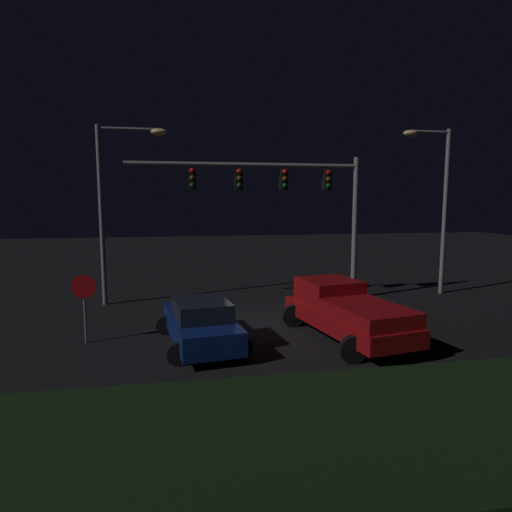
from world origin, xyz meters
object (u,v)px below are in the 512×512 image
(pickup_truck, at_px, (344,308))
(car_sedan, at_px, (201,323))
(stop_sign, at_px, (84,295))
(street_lamp_right, at_px, (437,191))
(traffic_signal_gantry, at_px, (284,190))
(street_lamp_left, at_px, (116,192))

(pickup_truck, height_order, car_sedan, pickup_truck)
(stop_sign, bearing_deg, pickup_truck, -6.44)
(car_sedan, bearing_deg, street_lamp_right, -71.28)
(pickup_truck, xyz_separation_m, traffic_signal_gantry, (-0.71, 5.57, 4.03))
(street_lamp_left, distance_m, stop_sign, 6.42)
(car_sedan, height_order, stop_sign, stop_sign)
(car_sedan, xyz_separation_m, traffic_signal_gantry, (4.05, 5.56, 4.29))
(pickup_truck, height_order, street_lamp_left, street_lamp_left)
(pickup_truck, bearing_deg, street_lamp_right, -60.20)
(traffic_signal_gantry, relative_size, street_lamp_left, 1.33)
(traffic_signal_gantry, relative_size, street_lamp_right, 1.30)
(street_lamp_left, distance_m, street_lamp_right, 14.87)
(street_lamp_left, height_order, stop_sign, street_lamp_left)
(traffic_signal_gantry, xyz_separation_m, street_lamp_right, (7.59, 0.28, -0.04))
(street_lamp_left, bearing_deg, stop_sign, -94.30)
(pickup_truck, distance_m, street_lamp_right, 9.86)
(traffic_signal_gantry, bearing_deg, street_lamp_right, 2.08)
(street_lamp_right, bearing_deg, car_sedan, -153.35)
(car_sedan, height_order, street_lamp_left, street_lamp_left)
(street_lamp_left, bearing_deg, traffic_signal_gantry, -6.41)
(street_lamp_right, bearing_deg, pickup_truck, -139.64)
(pickup_truck, relative_size, traffic_signal_gantry, 0.55)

